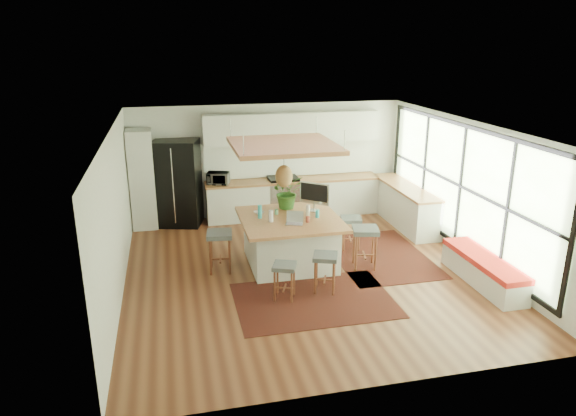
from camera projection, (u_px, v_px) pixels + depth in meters
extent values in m
plane|color=#522617|center=(304.00, 271.00, 9.78)|extent=(7.00, 7.00, 0.00)
plane|color=white|center=(306.00, 127.00, 8.95)|extent=(7.00, 7.00, 0.00)
plane|color=silver|center=(268.00, 160.00, 12.61)|extent=(6.50, 0.00, 6.50)
plane|color=silver|center=(381.00, 289.00, 6.12)|extent=(6.50, 0.00, 6.50)
plane|color=silver|center=(116.00, 215.00, 8.67)|extent=(0.00, 7.00, 7.00)
plane|color=silver|center=(468.00, 191.00, 10.06)|extent=(0.00, 7.00, 7.00)
cube|color=silver|center=(142.00, 180.00, 11.75)|extent=(0.55, 0.60, 2.25)
cube|color=silver|center=(293.00, 199.00, 12.71)|extent=(4.20, 0.60, 0.88)
cube|color=brown|center=(293.00, 180.00, 12.57)|extent=(4.24, 0.64, 0.05)
cube|color=white|center=(291.00, 159.00, 12.70)|extent=(4.20, 0.02, 0.80)
cube|color=silver|center=(292.00, 128.00, 12.31)|extent=(4.20, 0.34, 0.70)
cube|color=silver|center=(405.00, 206.00, 12.12)|extent=(0.60, 2.50, 0.88)
cube|color=brown|center=(406.00, 187.00, 11.98)|extent=(0.64, 2.54, 0.05)
cube|color=black|center=(314.00, 300.00, 8.69)|extent=(2.60, 1.80, 0.01)
cube|color=black|center=(379.00, 256.00, 10.46)|extent=(1.80, 2.60, 0.01)
imported|color=#A5A5AA|center=(218.00, 177.00, 12.10)|extent=(0.56, 0.41, 0.34)
imported|color=#1E4C19|center=(288.00, 195.00, 10.33)|extent=(0.64, 0.70, 0.53)
imported|color=white|center=(259.00, 213.00, 10.06)|extent=(0.23, 0.23, 0.05)
cylinder|color=#30B1C2|center=(260.00, 213.00, 9.79)|extent=(0.07, 0.07, 0.19)
cylinder|color=silver|center=(271.00, 217.00, 9.59)|extent=(0.07, 0.07, 0.19)
cylinder|color=#A04435|center=(307.00, 217.00, 9.59)|extent=(0.07, 0.07, 0.19)
cylinder|color=white|center=(307.00, 211.00, 9.93)|extent=(0.07, 0.07, 0.19)
cylinder|color=#569068|center=(277.00, 210.00, 10.00)|extent=(0.07, 0.07, 0.19)
cylinder|color=#30B1C2|center=(317.00, 213.00, 9.82)|extent=(0.07, 0.07, 0.19)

